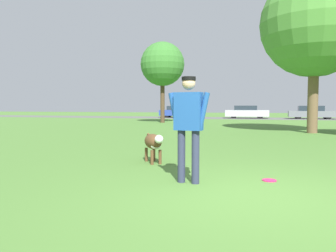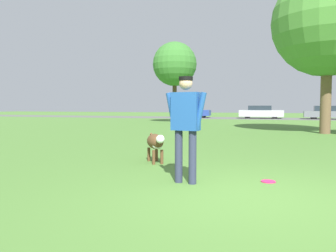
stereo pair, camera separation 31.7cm
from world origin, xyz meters
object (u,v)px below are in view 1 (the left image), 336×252
(tree_mid_center, at_px, (315,24))
(parked_car_grey, at_px, (312,113))
(dog, at_px, (153,142))
(parked_car_blue, at_px, (178,112))
(frisbee, at_px, (269,180))
(parked_car_silver, at_px, (246,112))
(tree_far_left, at_px, (162,64))
(person, at_px, (189,119))

(tree_mid_center, bearing_deg, parked_car_grey, 81.68)
(dog, height_order, tree_mid_center, tree_mid_center)
(dog, distance_m, parked_car_blue, 29.37)
(frisbee, xyz_separation_m, parked_car_silver, (-1.36, 29.55, 0.65))
(dog, relative_size, tree_far_left, 0.16)
(person, relative_size, parked_car_blue, 0.43)
(dog, bearing_deg, parked_car_silver, 142.65)
(dog, xyz_separation_m, parked_car_blue, (-6.35, 28.68, 0.19))
(person, height_order, tree_far_left, tree_far_left)
(frisbee, height_order, tree_mid_center, tree_mid_center)
(parked_car_blue, relative_size, parked_car_grey, 0.92)
(person, relative_size, tree_far_left, 0.28)
(person, xyz_separation_m, tree_far_left, (-6.07, 19.20, 3.45))
(dog, xyz_separation_m, parked_car_grey, (7.49, 28.33, 0.18))
(parked_car_silver, bearing_deg, tree_far_left, -121.64)
(dog, bearing_deg, frisbee, 29.79)
(tree_mid_center, bearing_deg, tree_far_left, 141.88)
(parked_car_blue, bearing_deg, parked_car_grey, -4.03)
(dog, bearing_deg, person, -0.50)
(tree_mid_center, height_order, parked_car_grey, tree_mid_center)
(tree_far_left, bearing_deg, dog, -74.34)
(person, relative_size, frisbee, 7.27)
(frisbee, bearing_deg, parked_car_grey, 80.36)
(tree_mid_center, xyz_separation_m, parked_car_silver, (-3.68, 18.48, -4.51))
(person, xyz_separation_m, parked_car_blue, (-7.51, 30.36, -0.41))
(tree_far_left, xyz_separation_m, parked_car_silver, (6.03, 10.86, -3.86))
(dog, relative_size, parked_car_grey, 0.22)
(parked_car_grey, bearing_deg, tree_mid_center, -96.95)
(frisbee, height_order, tree_far_left, tree_far_left)
(person, height_order, parked_car_blue, person)
(frisbee, distance_m, parked_car_blue, 31.13)
(dog, height_order, parked_car_grey, parked_car_grey)
(person, xyz_separation_m, parked_car_grey, (6.33, 30.01, -0.42))
(person, bearing_deg, tree_far_left, 115.55)
(parked_car_silver, relative_size, parked_car_grey, 0.99)
(tree_far_left, xyz_separation_m, tree_mid_center, (9.71, -7.62, 0.65))
(person, bearing_deg, tree_mid_center, 80.57)
(tree_far_left, bearing_deg, parked_car_blue, 97.33)
(parked_car_blue, distance_m, parked_car_grey, 13.84)
(tree_far_left, bearing_deg, parked_car_grey, 41.07)
(parked_car_grey, bearing_deg, dog, -103.43)
(person, bearing_deg, parked_car_silver, 98.08)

